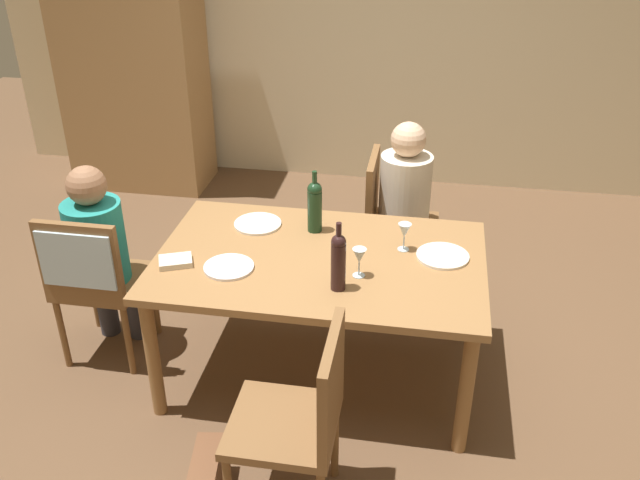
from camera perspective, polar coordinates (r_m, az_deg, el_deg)
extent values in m
plane|color=brown|center=(3.90, 0.00, -10.74)|extent=(10.00, 10.00, 0.00)
cube|color=beige|center=(5.80, 4.78, 17.69)|extent=(6.40, 0.12, 2.70)
cube|color=#A87F51|center=(5.93, -15.24, 14.08)|extent=(1.10, 0.56, 2.10)
cube|color=olive|center=(3.48, 0.00, -1.72)|extent=(1.65, 1.04, 0.04)
cylinder|color=olive|center=(3.53, -13.63, -9.44)|extent=(0.07, 0.07, 0.69)
cylinder|color=olive|center=(3.31, 11.93, -12.30)|extent=(0.07, 0.07, 0.69)
cylinder|color=olive|center=(4.22, -9.12, -1.96)|extent=(0.07, 0.07, 0.69)
cylinder|color=olive|center=(4.03, 11.78, -3.83)|extent=(0.07, 0.07, 0.69)
cylinder|color=brown|center=(4.64, 9.16, -0.68)|extent=(0.04, 0.04, 0.44)
cylinder|color=brown|center=(4.31, 9.01, -3.16)|extent=(0.04, 0.04, 0.44)
cylinder|color=brown|center=(4.65, 4.49, -0.29)|extent=(0.04, 0.04, 0.44)
cylinder|color=brown|center=(4.32, 3.97, -2.74)|extent=(0.04, 0.04, 0.44)
cube|color=brown|center=(4.36, 6.84, 1.04)|extent=(0.44, 0.44, 0.04)
cube|color=brown|center=(4.26, 4.34, 4.10)|extent=(0.04, 0.44, 0.44)
cylinder|color=brown|center=(4.32, -18.17, -4.34)|extent=(0.04, 0.04, 0.44)
cylinder|color=brown|center=(4.17, -13.49, -4.94)|extent=(0.04, 0.04, 0.44)
cylinder|color=brown|center=(4.05, -20.49, -7.23)|extent=(0.04, 0.04, 0.44)
cylinder|color=brown|center=(3.89, -15.56, -8.01)|extent=(0.04, 0.04, 0.44)
cube|color=brown|center=(3.97, -17.43, -3.25)|extent=(0.44, 0.44, 0.04)
cube|color=brown|center=(3.70, -19.27, -1.73)|extent=(0.44, 0.04, 0.44)
cube|color=#ADC6D6|center=(3.69, -19.33, -1.44)|extent=(0.40, 0.07, 0.31)
cylinder|color=brown|center=(3.27, -5.60, -15.28)|extent=(0.04, 0.04, 0.44)
cylinder|color=brown|center=(3.21, 1.24, -16.15)|extent=(0.04, 0.04, 0.44)
cube|color=brown|center=(2.93, -3.09, -15.00)|extent=(0.44, 0.44, 0.04)
cube|color=brown|center=(2.74, 0.95, -11.92)|extent=(0.04, 0.44, 0.44)
cylinder|color=#33333D|center=(4.55, 8.58, -1.12)|extent=(0.11, 0.11, 0.46)
cylinder|color=#33333D|center=(4.39, 8.49, -2.34)|extent=(0.11, 0.11, 0.46)
cylinder|color=beige|center=(4.25, 7.03, 3.89)|extent=(0.31, 0.31, 0.48)
sphere|color=beige|center=(4.11, 7.32, 8.23)|extent=(0.21, 0.21, 0.21)
cylinder|color=#33333D|center=(4.24, -17.28, -4.72)|extent=(0.11, 0.11, 0.46)
cylinder|color=#33333D|center=(4.16, -14.99, -5.02)|extent=(0.11, 0.11, 0.46)
cylinder|color=teal|center=(3.86, -17.95, -0.28)|extent=(0.31, 0.31, 0.47)
sphere|color=#996B4C|center=(3.71, -18.74, 4.29)|extent=(0.21, 0.21, 0.21)
cylinder|color=black|center=(3.17, 1.52, -2.22)|extent=(0.07, 0.07, 0.24)
sphere|color=black|center=(3.10, 1.55, -0.17)|extent=(0.07, 0.07, 0.07)
cylinder|color=black|center=(3.08, 1.56, 0.69)|extent=(0.03, 0.03, 0.09)
cylinder|color=#19381E|center=(3.67, -0.44, 2.39)|extent=(0.08, 0.08, 0.23)
sphere|color=#19381E|center=(3.61, -0.45, 4.21)|extent=(0.08, 0.08, 0.08)
cylinder|color=#19381E|center=(3.59, -0.45, 5.02)|extent=(0.03, 0.03, 0.09)
cylinder|color=silver|center=(3.33, 3.22, -2.94)|extent=(0.06, 0.06, 0.00)
cylinder|color=silver|center=(3.31, 3.23, -2.39)|extent=(0.01, 0.01, 0.07)
cone|color=silver|center=(3.27, 3.27, -1.31)|extent=(0.07, 0.07, 0.07)
cylinder|color=silver|center=(3.57, 6.90, -0.76)|extent=(0.06, 0.06, 0.00)
cylinder|color=silver|center=(3.55, 6.93, -0.24)|extent=(0.01, 0.01, 0.07)
cone|color=silver|center=(3.51, 7.00, 0.79)|extent=(0.07, 0.07, 0.07)
cylinder|color=white|center=(3.41, -7.54, -2.23)|extent=(0.25, 0.25, 0.01)
cylinder|color=white|center=(3.53, 10.10, -1.30)|extent=(0.27, 0.27, 0.01)
cylinder|color=white|center=(3.79, -5.16, 1.34)|extent=(0.26, 0.26, 0.01)
cube|color=beige|center=(3.48, -11.84, -1.73)|extent=(0.19, 0.17, 0.03)
cube|color=brown|center=(3.26, -9.26, -18.51)|extent=(0.16, 0.29, 0.22)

